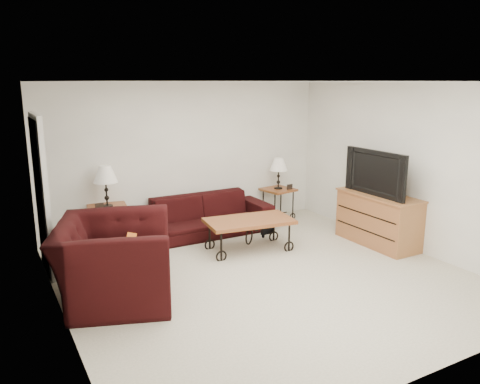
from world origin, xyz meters
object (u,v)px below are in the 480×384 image
lamp_right (278,173)px  armchair (115,260)px  backpack (263,226)px  coffee_table (249,235)px  side_table_left (109,226)px  sofa (206,215)px  television (381,172)px  lamp_left (106,186)px  side_table_right (278,204)px  tv_stand (378,219)px

lamp_right → armchair: (-3.52, -1.87, -0.39)m
backpack → armchair: bearing=-149.8°
coffee_table → side_table_left: bearing=146.3°
lamp_right → coffee_table: size_ratio=0.44×
sofa → side_table_left: size_ratio=3.48×
sofa → side_table_left: sofa is taller
television → lamp_left: bearing=-117.7°
side_table_right → backpack: side_table_right is taller
lamp_left → backpack: (2.29, -0.84, -0.75)m
sofa → side_table_right: size_ratio=3.85×
sofa → coffee_table: sofa is taller
side_table_left → tv_stand: size_ratio=0.47×
side_table_right → sofa: bearing=-173.4°
backpack → tv_stand: bearing=-28.7°
lamp_right → coffee_table: bearing=-137.6°
tv_stand → television: bearing=180.0°
lamp_left → armchair: 1.97m
sofa → side_table_right: (1.56, 0.18, -0.04)m
tv_stand → television: size_ratio=1.12×
side_table_left → armchair: 1.91m
lamp_left → tv_stand: bearing=-27.6°
tv_stand → television: 0.75m
television → backpack: television is taller
side_table_left → backpack: bearing=-20.0°
lamp_left → coffee_table: lamp_left is taller
lamp_right → side_table_right: bearing=0.0°
sofa → armchair: 2.59m
sofa → armchair: armchair is taller
lamp_right → television: bearing=-73.7°
side_table_right → coffee_table: bearing=-137.6°
side_table_right → coffee_table: 1.79m
sofa → tv_stand: size_ratio=1.65×
armchair → side_table_right: bearing=-42.3°
side_table_left → armchair: armchair is taller
backpack → coffee_table: bearing=-133.3°
coffee_table → armchair: armchair is taller
lamp_right → tv_stand: bearing=-73.2°
sofa → tv_stand: bearing=-39.4°
side_table_right → television: 2.20m
sofa → lamp_right: bearing=6.6°
side_table_left → backpack: side_table_left is taller
side_table_left → armchair: (-0.39, -1.87, 0.15)m
lamp_left → tv_stand: 4.23m
side_table_right → armchair: armchair is taller
coffee_table → armchair: size_ratio=0.89×
side_table_right → television: size_ratio=0.48×
coffee_table → armchair: (-2.20, -0.66, 0.23)m
television → side_table_left: bearing=-117.7°
side_table_right → tv_stand: (0.59, -1.94, 0.12)m
lamp_right → backpack: bearing=-135.1°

